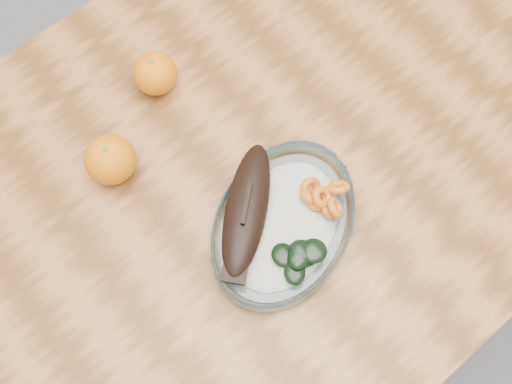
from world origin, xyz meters
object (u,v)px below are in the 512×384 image
at_px(dining_table, 228,208).
at_px(orange_left, 110,160).
at_px(orange_right, 155,74).
at_px(plated_meal, 282,223).

relative_size(dining_table, orange_left, 16.29).
relative_size(dining_table, orange_right, 17.81).
xyz_separation_m(dining_table, plated_meal, (0.02, -0.10, 0.12)).
bearing_deg(dining_table, plated_meal, -78.28).
distance_m(dining_table, plated_meal, 0.16).
bearing_deg(plated_meal, orange_left, 96.37).
relative_size(plated_meal, orange_left, 8.37).
height_order(plated_meal, orange_left, plated_meal).
distance_m(plated_meal, orange_left, 0.26).
xyz_separation_m(plated_meal, orange_left, (-0.13, 0.22, 0.02)).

